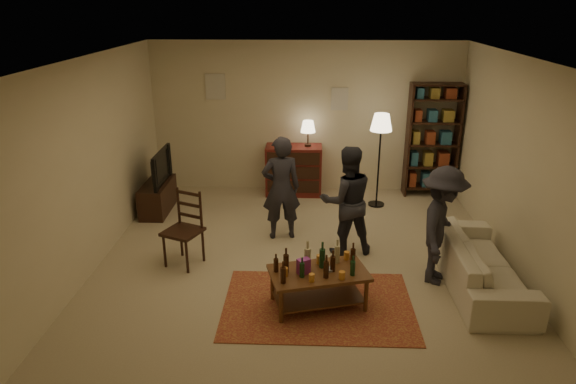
# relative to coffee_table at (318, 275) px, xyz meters

# --- Properties ---
(floor) EXTENTS (6.00, 6.00, 0.00)m
(floor) POSITION_rel_coffee_table_xyz_m (-0.18, 0.95, -0.40)
(floor) COLOR #C6B793
(floor) RESTS_ON ground
(room_shell) EXTENTS (6.00, 6.00, 6.00)m
(room_shell) POSITION_rel_coffee_table_xyz_m (-0.83, 3.93, 1.41)
(room_shell) COLOR beige
(room_shell) RESTS_ON ground
(rug) EXTENTS (2.20, 1.50, 0.01)m
(rug) POSITION_rel_coffee_table_xyz_m (0.01, -0.00, -0.40)
(rug) COLOR maroon
(rug) RESTS_ON ground
(coffee_table) EXTENTS (1.22, 0.87, 0.79)m
(coffee_table) POSITION_rel_coffee_table_xyz_m (0.00, 0.00, 0.00)
(coffee_table) COLOR brown
(coffee_table) RESTS_ON ground
(dining_chair) EXTENTS (0.59, 0.59, 1.03)m
(dining_chair) POSITION_rel_coffee_table_xyz_m (-1.75, 0.99, 0.14)
(dining_chair) COLOR black
(dining_chair) RESTS_ON ground
(tv_stand) EXTENTS (0.40, 1.00, 1.06)m
(tv_stand) POSITION_rel_coffee_table_xyz_m (-2.63, 2.75, -0.02)
(tv_stand) COLOR black
(tv_stand) RESTS_ON ground
(dresser) EXTENTS (1.00, 0.50, 1.36)m
(dresser) POSITION_rel_coffee_table_xyz_m (-0.37, 3.66, 0.07)
(dresser) COLOR maroon
(dresser) RESTS_ON ground
(bookshelf) EXTENTS (0.90, 0.34, 2.02)m
(bookshelf) POSITION_rel_coffee_table_xyz_m (2.06, 3.73, 0.63)
(bookshelf) COLOR black
(bookshelf) RESTS_ON ground
(floor_lamp) EXTENTS (0.36, 0.36, 1.60)m
(floor_lamp) POSITION_rel_coffee_table_xyz_m (1.07, 3.16, 0.95)
(floor_lamp) COLOR black
(floor_lamp) RESTS_ON ground
(sofa) EXTENTS (0.81, 2.08, 0.61)m
(sofa) POSITION_rel_coffee_table_xyz_m (2.02, 0.55, -0.10)
(sofa) COLOR beige
(sofa) RESTS_ON ground
(person_left) EXTENTS (0.63, 0.47, 1.55)m
(person_left) POSITION_rel_coffee_table_xyz_m (-0.51, 1.84, 0.37)
(person_left) COLOR #26262D
(person_left) RESTS_ON ground
(person_right) EXTENTS (0.86, 0.73, 1.55)m
(person_right) POSITION_rel_coffee_table_xyz_m (0.41, 1.39, 0.37)
(person_right) COLOR #282930
(person_right) RESTS_ON ground
(person_by_sofa) EXTENTS (0.89, 1.11, 1.51)m
(person_by_sofa) POSITION_rel_coffee_table_xyz_m (1.52, 0.64, 0.35)
(person_by_sofa) COLOR #282830
(person_by_sofa) RESTS_ON ground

